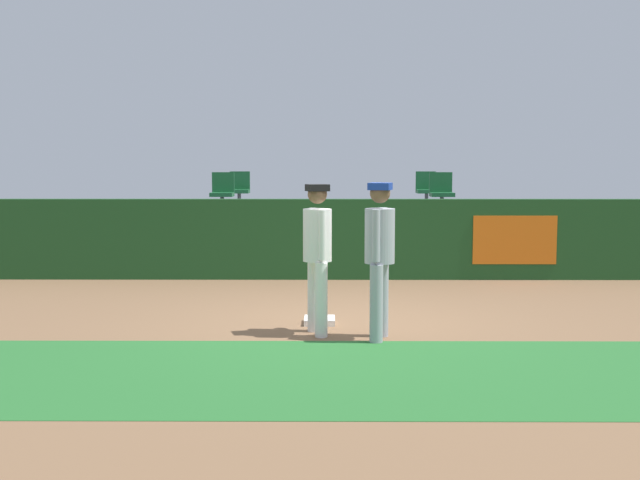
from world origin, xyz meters
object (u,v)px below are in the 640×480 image
object	(u,v)px
seat_back_right	(426,188)
player_fielder_home	(318,248)
player_runner_visitor	(380,249)
seat_front_left	(222,191)
seat_front_right	(441,191)
seat_back_left	(240,188)
first_base	(320,321)

from	to	relation	value
seat_back_right	player_fielder_home	bearing A→B (deg)	-106.89
player_runner_visitor	seat_front_left	distance (m)	6.79
seat_front_right	seat_front_left	bearing A→B (deg)	-180.00
seat_front_left	seat_back_left	size ratio (longest dim) A/B	1.00
first_base	player_runner_visitor	bearing A→B (deg)	-51.03
first_base	seat_front_right	xyz separation A→B (m)	(2.39, 5.34, 1.51)
seat_back_left	seat_front_left	bearing A→B (deg)	-94.37
first_base	seat_back_right	world-z (taller)	seat_back_right
player_fielder_home	seat_front_right	size ratio (longest dim) A/B	2.18
seat_front_right	seat_back_right	bearing A→B (deg)	92.00
player_runner_visitor	seat_front_right	size ratio (longest dim) A/B	2.21
seat_front_left	player_fielder_home	bearing A→B (deg)	-71.83
seat_back_right	seat_front_left	xyz separation A→B (m)	(-4.30, -1.80, 0.00)
seat_front_left	seat_front_right	xyz separation A→B (m)	(4.36, 0.00, 0.00)
player_fielder_home	player_runner_visitor	distance (m)	0.79
seat_front_left	seat_front_right	distance (m)	4.36
player_runner_visitor	player_fielder_home	bearing A→B (deg)	-95.26
player_fielder_home	seat_back_left	size ratio (longest dim) A/B	2.18
player_runner_visitor	seat_back_right	xyz separation A→B (m)	(1.61, 8.02, 0.47)
first_base	seat_back_left	bearing A→B (deg)	104.39
first_base	seat_back_right	distance (m)	7.66
first_base	player_fielder_home	bearing A→B (deg)	-91.97
player_fielder_home	seat_front_right	xyz separation A→B (m)	(2.41, 5.94, 0.49)
first_base	seat_front_right	world-z (taller)	seat_front_right
player_fielder_home	seat_back_left	bearing A→B (deg)	176.56
seat_front_left	seat_front_right	bearing A→B (deg)	0.00
player_runner_visitor	seat_front_right	world-z (taller)	seat_front_right
player_runner_visitor	seat_front_right	xyz separation A→B (m)	(1.68, 6.22, 0.47)
first_base	seat_front_right	size ratio (longest dim) A/B	0.48
player_fielder_home	seat_front_right	distance (m)	6.43
first_base	player_fielder_home	distance (m)	1.18
seat_back_right	seat_front_left	world-z (taller)	same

